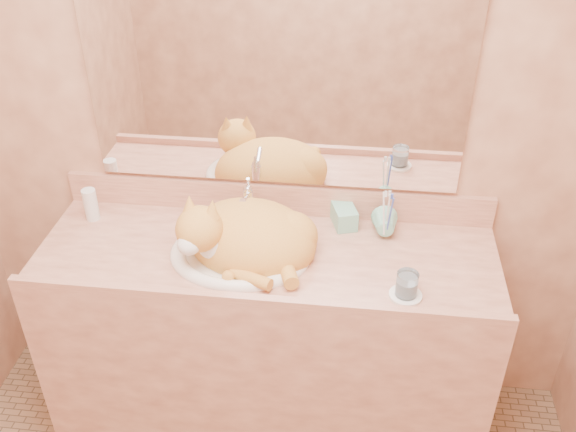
# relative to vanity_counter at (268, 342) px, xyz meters

# --- Properties ---
(wall_back) EXTENTS (2.40, 0.02, 2.50)m
(wall_back) POSITION_rel_vanity_counter_xyz_m (0.00, 0.28, 0.82)
(wall_back) COLOR #985F45
(wall_back) RESTS_ON ground
(vanity_counter) EXTENTS (1.60, 0.55, 0.85)m
(vanity_counter) POSITION_rel_vanity_counter_xyz_m (0.00, 0.00, 0.00)
(vanity_counter) COLOR #9C5A46
(vanity_counter) RESTS_ON floor
(mirror) EXTENTS (1.30, 0.02, 0.80)m
(mirror) POSITION_rel_vanity_counter_xyz_m (0.00, 0.26, 0.97)
(mirror) COLOR white
(mirror) RESTS_ON wall_back
(sink_basin) EXTENTS (0.52, 0.45, 0.15)m
(sink_basin) POSITION_rel_vanity_counter_xyz_m (-0.09, -0.02, 0.50)
(sink_basin) COLOR white
(sink_basin) RESTS_ON vanity_counter
(faucet) EXTENTS (0.07, 0.14, 0.18)m
(faucet) POSITION_rel_vanity_counter_xyz_m (-0.09, 0.16, 0.52)
(faucet) COLOR silver
(faucet) RESTS_ON vanity_counter
(cat) EXTENTS (0.53, 0.47, 0.25)m
(cat) POSITION_rel_vanity_counter_xyz_m (-0.07, -0.01, 0.51)
(cat) COLOR #C8812E
(cat) RESTS_ON sink_basin
(soap_dispenser) EXTENTS (0.10, 0.10, 0.17)m
(soap_dispenser) POSITION_rel_vanity_counter_xyz_m (0.28, 0.16, 0.51)
(soap_dispenser) COLOR #7CC7AB
(soap_dispenser) RESTS_ON vanity_counter
(toothbrush_cup) EXTENTS (0.10, 0.10, 0.09)m
(toothbrush_cup) POSITION_rel_vanity_counter_xyz_m (0.41, 0.12, 0.47)
(toothbrush_cup) COLOR #7CC7AB
(toothbrush_cup) RESTS_ON vanity_counter
(toothbrushes) EXTENTS (0.03, 0.03, 0.21)m
(toothbrushes) POSITION_rel_vanity_counter_xyz_m (0.41, 0.12, 0.55)
(toothbrushes) COLOR white
(toothbrushes) RESTS_ON toothbrush_cup
(saucer) EXTENTS (0.11, 0.11, 0.01)m
(saucer) POSITION_rel_vanity_counter_xyz_m (0.47, -0.17, 0.43)
(saucer) COLOR white
(saucer) RESTS_ON vanity_counter
(water_glass) EXTENTS (0.07, 0.07, 0.08)m
(water_glass) POSITION_rel_vanity_counter_xyz_m (0.47, -0.17, 0.48)
(water_glass) COLOR silver
(water_glass) RESTS_ON saucer
(lotion_bottle) EXTENTS (0.05, 0.05, 0.12)m
(lotion_bottle) POSITION_rel_vanity_counter_xyz_m (-0.68, 0.14, 0.49)
(lotion_bottle) COLOR white
(lotion_bottle) RESTS_ON vanity_counter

